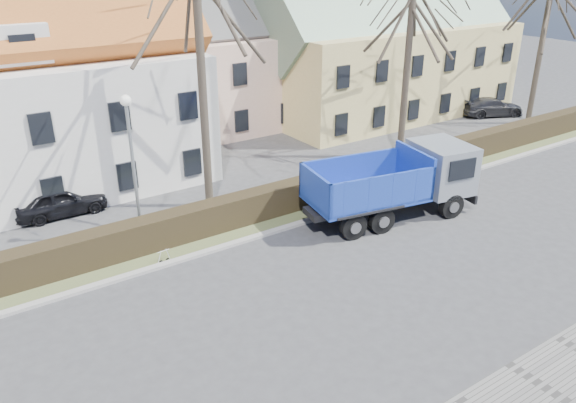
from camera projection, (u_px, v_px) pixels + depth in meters
ground at (366, 273)px, 20.34m from camera, size 120.00×120.00×0.00m
curb_far at (294, 225)px, 23.79m from camera, size 80.00×0.30×0.12m
grass_strip at (274, 212)px, 25.00m from camera, size 80.00×3.00×0.10m
hedge at (276, 201)px, 24.61m from camera, size 60.00×0.90×1.30m
building_pink at (209, 65)px, 35.86m from camera, size 10.80×8.80×8.00m
building_yellow at (380, 50)px, 39.64m from camera, size 18.80×10.80×8.50m
tree_1 at (201, 67)px, 23.15m from camera, size 9.20×9.20×12.65m
tree_2 at (408, 58)px, 29.64m from camera, size 8.00×8.00×11.00m
tree_3 at (542, 44)px, 35.90m from camera, size 7.60×7.60×10.45m
dump_truck at (386, 185)px, 23.97m from camera, size 8.19×4.24×3.12m
streetlight at (134, 171)px, 21.42m from camera, size 0.47×0.47×6.02m
cart_frame at (159, 257)px, 20.80m from camera, size 0.68×0.42×0.59m
parked_car_a at (60, 201)px, 24.61m from camera, size 3.94×1.66×1.33m
parked_car_b at (492, 107)px, 39.52m from camera, size 4.72×3.38×1.27m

